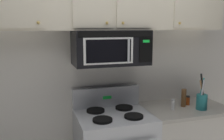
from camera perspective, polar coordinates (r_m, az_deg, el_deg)
The scene contains 7 objects.
back_wall at distance 2.83m, azimuth -1.80°, elevation 1.01°, with size 5.20×0.10×2.70m, color silver.
over_range_microwave at distance 2.57m, azimuth -0.34°, elevation 5.14°, with size 0.76×0.43×0.35m.
upper_cabinets at distance 2.60m, azimuth -0.55°, elevation 15.13°, with size 2.50×0.36×0.55m.
utensil_crock_teal at distance 2.89m, azimuth 19.71°, elevation -6.46°, with size 0.12×0.12×0.39m.
salt_shaker at distance 2.80m, azimuth 13.69°, elevation -7.65°, with size 0.04×0.04×0.12m.
pepper_mill at distance 2.93m, azimuth 15.97°, elevation -6.11°, with size 0.05×0.05×0.20m, color brown.
spice_jar at distance 3.01m, azimuth 16.83°, elevation -6.62°, with size 0.04×0.04×0.11m.
Camera 1 is at (-0.75, -1.91, 1.79)m, focal length 40.24 mm.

